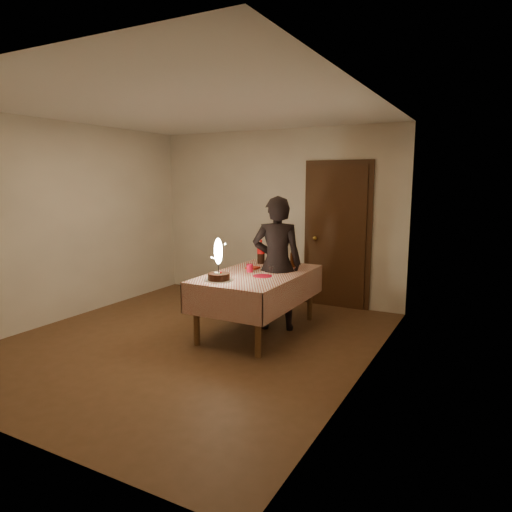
# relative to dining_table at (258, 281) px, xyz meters

# --- Properties ---
(ground) EXTENTS (4.00, 4.50, 0.01)m
(ground) POSITION_rel_dining_table_xyz_m (-0.52, -0.67, -0.64)
(ground) COLOR brown
(ground) RESTS_ON ground
(room_shell) EXTENTS (4.04, 4.54, 2.62)m
(room_shell) POSITION_rel_dining_table_xyz_m (-0.49, -0.59, 1.02)
(room_shell) COLOR silver
(room_shell) RESTS_ON ground
(dining_table) EXTENTS (1.02, 1.72, 0.73)m
(dining_table) POSITION_rel_dining_table_xyz_m (0.00, 0.00, 0.00)
(dining_table) COLOR brown
(dining_table) RESTS_ON ground
(birthday_cake) EXTENTS (0.31, 0.31, 0.48)m
(birthday_cake) POSITION_rel_dining_table_xyz_m (-0.20, -0.57, 0.23)
(birthday_cake) COLOR white
(birthday_cake) RESTS_ON dining_table
(red_plate) EXTENTS (0.22, 0.22, 0.01)m
(red_plate) POSITION_rel_dining_table_xyz_m (0.14, -0.14, 0.10)
(red_plate) COLOR red
(red_plate) RESTS_ON dining_table
(red_cup) EXTENTS (0.08, 0.08, 0.10)m
(red_cup) POSITION_rel_dining_table_xyz_m (-0.11, 0.00, 0.15)
(red_cup) COLOR #B30C25
(red_cup) RESTS_ON dining_table
(clear_cup) EXTENTS (0.07, 0.07, 0.09)m
(clear_cup) POSITION_rel_dining_table_xyz_m (0.14, 0.09, 0.14)
(clear_cup) COLOR silver
(clear_cup) RESTS_ON dining_table
(napkin_stack) EXTENTS (0.15, 0.15, 0.02)m
(napkin_stack) POSITION_rel_dining_table_xyz_m (-0.19, 0.22, 0.11)
(napkin_stack) COLOR #AB2313
(napkin_stack) RESTS_ON dining_table
(cola_bottle) EXTENTS (0.10, 0.10, 0.32)m
(cola_bottle) POSITION_rel_dining_table_xyz_m (-0.27, 0.59, 0.25)
(cola_bottle) COLOR black
(cola_bottle) RESTS_ON dining_table
(amber_bottle_left) EXTENTS (0.06, 0.06, 0.26)m
(amber_bottle_left) POSITION_rel_dining_table_xyz_m (-0.08, 0.74, 0.22)
(amber_bottle_left) COLOR #58270F
(amber_bottle_left) RESTS_ON dining_table
(amber_bottle_right) EXTENTS (0.06, 0.06, 0.26)m
(amber_bottle_right) POSITION_rel_dining_table_xyz_m (0.22, 0.55, 0.22)
(amber_bottle_right) COLOR #58270F
(amber_bottle_right) RESTS_ON dining_table
(photographer) EXTENTS (0.70, 0.58, 1.66)m
(photographer) POSITION_rel_dining_table_xyz_m (0.15, 0.21, 0.20)
(photographer) COLOR black
(photographer) RESTS_ON ground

